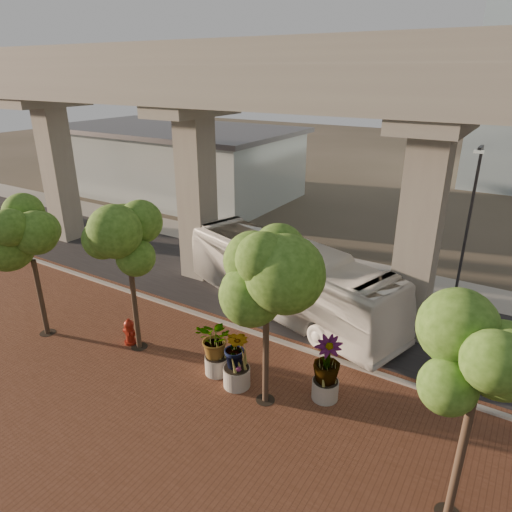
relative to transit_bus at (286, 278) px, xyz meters
The scene contains 18 objects.
ground 1.96m from the transit_bus, 112.52° to the right, with size 160.00×160.00×0.00m, color #39352A.
brick_plaza 8.98m from the transit_bus, 92.18° to the right, with size 70.00×13.00×0.06m, color brown.
asphalt_road 2.13m from the transit_bus, 105.75° to the left, with size 90.00×8.00×0.04m, color black.
curb_strip 3.29m from the transit_bus, 96.81° to the right, with size 70.00×0.25×0.16m, color gray.
far_sidewalk 6.92m from the transit_bus, 92.87° to the left, with size 90.00×3.00×0.06m, color gray.
transit_viaduct 5.67m from the transit_bus, 105.75° to the left, with size 72.00×5.60×12.40m.
station_pavilion 25.43m from the transit_bus, 143.24° to the left, with size 23.00×13.00×6.30m.
transit_bus is the anchor object (origin of this frame).
fire_hydrant 7.73m from the transit_bus, 124.43° to the right, with size 0.60×0.54×1.21m.
planter_front 6.02m from the transit_bus, 88.43° to the right, with size 2.15×2.15×2.36m.
planter_right 6.79m from the transit_bus, 49.56° to the right, with size 2.37×2.37×2.53m.
planter_left 6.39m from the transit_bus, 78.53° to the right, with size 2.27×2.27×2.50m.
street_tree_far_west 11.63m from the transit_bus, 136.65° to the right, with size 3.57×3.57×6.29m.
street_tree_near_west 7.98m from the transit_bus, 120.84° to the right, with size 3.28×3.28×6.25m.
street_tree_near_east 7.61m from the transit_bus, 67.78° to the right, with size 3.93×3.93×6.65m.
street_tree_far_east 12.37m from the transit_bus, 40.29° to the right, with size 3.10×3.10×6.11m.
streetlamp_west 11.05m from the transit_bus, 154.79° to the left, with size 0.35×1.03×7.12m.
streetlamp_east 9.11m from the transit_bus, 34.80° to the left, with size 0.40×1.17×8.06m.
Camera 1 is at (9.71, -17.16, 11.19)m, focal length 32.00 mm.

